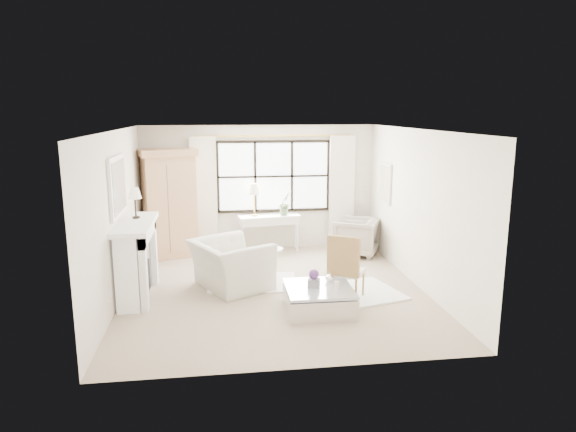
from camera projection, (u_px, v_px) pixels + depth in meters
name	position (u px, v px, depth m)	size (l,w,h in m)	color
floor	(274.00, 290.00, 8.75)	(5.50, 5.50, 0.00)	tan
ceiling	(273.00, 130.00, 8.20)	(5.50, 5.50, 0.00)	white
wall_back	(260.00, 188.00, 11.14)	(5.00, 5.00, 0.00)	silver
wall_front	(300.00, 260.00, 5.81)	(5.00, 5.00, 0.00)	white
wall_left	(117.00, 217.00, 8.14)	(5.50, 5.50, 0.00)	beige
wall_right	(418.00, 209.00, 8.81)	(5.50, 5.50, 0.00)	white
window_pane	(274.00, 176.00, 11.11)	(2.40, 0.02, 1.50)	white
window_frame	(274.00, 176.00, 11.10)	(2.50, 0.04, 1.50)	black
curtain_rod	(274.00, 136.00, 10.88)	(0.04, 0.04, 3.30)	#B4903E
curtain_left	(204.00, 195.00, 10.91)	(0.55, 0.10, 2.47)	white
curtain_right	(342.00, 192.00, 11.31)	(0.55, 0.10, 2.47)	white
fireplace	(135.00, 259.00, 8.31)	(0.58, 1.66, 1.26)	white
mirror_frame	(117.00, 186.00, 8.04)	(0.05, 1.15, 0.95)	white
mirror_glass	(119.00, 186.00, 8.05)	(0.02, 1.00, 0.80)	#B5BAC0
art_frame	(385.00, 183.00, 10.41)	(0.04, 0.62, 0.82)	silver
art_canvas	(384.00, 183.00, 10.41)	(0.01, 0.52, 0.72)	beige
mantel_lamp	(135.00, 195.00, 8.38)	(0.22, 0.22, 0.51)	black
armoire	(169.00, 203.00, 10.56)	(1.28, 1.01, 2.24)	tan
console_table	(269.00, 233.00, 11.06)	(1.35, 0.63, 0.80)	silver
console_lamp	(254.00, 190.00, 10.82)	(0.28, 0.28, 0.69)	#B58F3F
orchid_plant	(285.00, 203.00, 10.97)	(0.28, 0.23, 0.51)	#516845
side_table	(272.00, 258.00, 9.50)	(0.40, 0.40, 0.51)	white
rug_left	(253.00, 282.00, 9.10)	(1.50, 1.06, 0.03)	white
rug_right	(350.00, 294.00, 8.52)	(1.60, 1.20, 0.03)	white
club_armchair	(231.00, 265.00, 8.79)	(1.27, 1.11, 0.82)	beige
wingback_chair	(356.00, 237.00, 10.82)	(0.83, 0.86, 0.78)	#A4998A
french_chair	(347.00, 281.00, 8.25)	(0.67, 0.67, 1.08)	#9D7941
coffee_table	(319.00, 300.00, 7.81)	(1.01, 1.01, 0.38)	silver
planter_box	(314.00, 283.00, 7.77)	(0.17, 0.17, 0.13)	slate
planter_flowers	(314.00, 274.00, 7.74)	(0.15, 0.15, 0.15)	#542C70
pillar_candle	(337.00, 285.00, 7.67)	(0.08, 0.08, 0.12)	silver
coffee_vase	(330.00, 277.00, 8.02)	(0.14, 0.14, 0.15)	white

